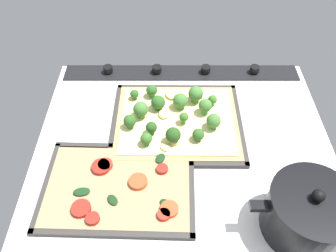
% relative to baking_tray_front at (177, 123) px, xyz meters
% --- Properties ---
extents(ground_plane, '(0.74, 0.65, 0.03)m').
position_rel_baking_tray_front_xyz_m(ground_plane, '(-0.02, 0.08, -0.02)').
color(ground_plane, white).
extents(stove_control_panel, '(0.71, 0.07, 0.03)m').
position_rel_baking_tray_front_xyz_m(stove_control_panel, '(-0.02, -0.21, 0.00)').
color(stove_control_panel, black).
rests_on(stove_control_panel, ground_plane).
extents(baking_tray_front, '(0.34, 0.29, 0.01)m').
position_rel_baking_tray_front_xyz_m(baking_tray_front, '(0.00, 0.00, 0.00)').
color(baking_tray_front, '#33302D').
rests_on(baking_tray_front, ground_plane).
extents(broccoli_pizza, '(0.32, 0.26, 0.06)m').
position_rel_baking_tray_front_xyz_m(broccoli_pizza, '(0.00, -0.00, 0.02)').
color(broccoli_pizza, tan).
rests_on(broccoli_pizza, baking_tray_front).
extents(baking_tray_back, '(0.35, 0.24, 0.01)m').
position_rel_baking_tray_front_xyz_m(baking_tray_back, '(0.13, 0.20, 0.00)').
color(baking_tray_back, '#33302D').
rests_on(baking_tray_back, ground_plane).
extents(veggie_pizza_back, '(0.32, 0.22, 0.02)m').
position_rel_baking_tray_front_xyz_m(veggie_pizza_back, '(0.13, 0.20, 0.01)').
color(veggie_pizza_back, tan).
rests_on(veggie_pizza_back, baking_tray_back).
extents(cooking_pot, '(0.24, 0.17, 0.14)m').
position_rel_baking_tray_front_xyz_m(cooking_pot, '(-0.25, 0.29, 0.05)').
color(cooking_pot, black).
rests_on(cooking_pot, ground_plane).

